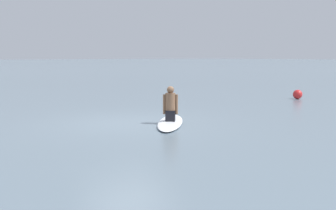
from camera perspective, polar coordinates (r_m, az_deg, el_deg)
The scene contains 4 objects.
ground_plane at distance 12.14m, azimuth -5.50°, elevation -2.52°, with size 400.00×400.00×0.00m, color slate.
surfboard at distance 11.97m, azimuth 0.33°, elevation -2.41°, with size 3.08×0.69×0.09m, color white.
person_paddler at distance 11.90m, azimuth 0.34°, elevation -0.03°, with size 0.43×0.43×1.01m.
buoy_marker at distance 19.68m, azimuth 17.50°, elevation 1.41°, with size 0.43×0.43×0.43m, color red.
Camera 1 is at (-6.76, -9.88, 1.97)m, focal length 44.02 mm.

